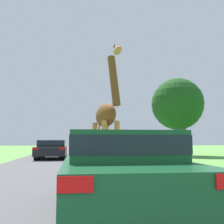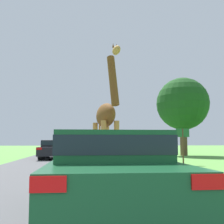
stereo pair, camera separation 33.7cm
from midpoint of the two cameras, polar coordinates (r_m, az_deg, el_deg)
road at (r=29.76m, az=-6.30°, el=-8.22°), size 7.56×120.00×0.00m
giraffe_near_road at (r=10.76m, az=-0.27°, el=-1.17°), size 0.99×2.68×4.65m
car_lead_maroon at (r=4.78m, az=1.69°, el=-11.63°), size 1.89×4.06×1.34m
car_queue_right at (r=29.72m, az=-1.82°, el=-6.93°), size 1.89×4.61×1.28m
car_queue_left at (r=19.85m, az=-10.85°, el=-7.33°), size 1.96×4.49×1.26m
car_far_ahead at (r=16.09m, az=0.23°, el=-7.54°), size 1.79×4.07×1.41m
tree_right_cluster at (r=24.73m, az=14.54°, el=1.56°), size 4.45×4.45×6.60m
sign_post at (r=15.06m, az=14.81°, el=-5.41°), size 0.70×0.08×1.84m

